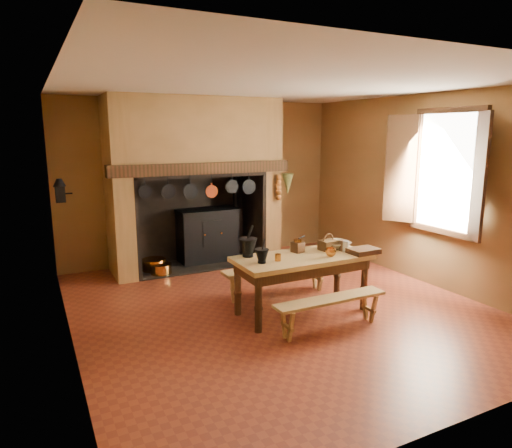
{
  "coord_description": "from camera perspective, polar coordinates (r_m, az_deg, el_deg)",
  "views": [
    {
      "loc": [
        -2.78,
        -4.9,
        2.25
      ],
      "look_at": [
        -0.17,
        0.3,
        1.07
      ],
      "focal_mm": 32.0,
      "sensor_mm": 36.0,
      "label": 1
    }
  ],
  "objects": [
    {
      "name": "bench_back",
      "position": [
        6.31,
        2.79,
        -6.2
      ],
      "size": [
        1.6,
        0.28,
        0.45
      ],
      "color": "tan",
      "rests_on": "floor"
    },
    {
      "name": "iron_range",
      "position": [
        8.04,
        -6.04,
        -1.3
      ],
      "size": [
        1.12,
        0.55,
        1.6
      ],
      "color": "black",
      "rests_on": "floor"
    },
    {
      "name": "glass_jar",
      "position": [
        5.96,
        11.16,
        -2.74
      ],
      "size": [
        0.09,
        0.09,
        0.14
      ],
      "primitive_type": "cylinder",
      "rotation": [
        0.0,
        0.0,
        0.17
      ],
      "color": "beige",
      "rests_on": "work_table"
    },
    {
      "name": "wall_front",
      "position": [
        3.62,
        24.9,
        -3.2
      ],
      "size": [
        5.0,
        0.02,
        2.8
      ],
      "primitive_type": "cube",
      "color": "olive",
      "rests_on": "floor"
    },
    {
      "name": "brass_mug_a",
      "position": [
        5.45,
        2.75,
        -4.2
      ],
      "size": [
        0.08,
        0.08,
        0.08
      ],
      "primitive_type": "cylinder",
      "rotation": [
        0.0,
        0.0,
        0.07
      ],
      "color": "#B26F29",
      "rests_on": "work_table"
    },
    {
      "name": "onion_string",
      "position": [
        7.74,
        2.83,
        4.61
      ],
      "size": [
        0.12,
        0.1,
        0.46
      ],
      "primitive_type": null,
      "color": "#9F581D",
      "rests_on": "chimney_breast"
    },
    {
      "name": "chimney_breast",
      "position": [
        7.64,
        -7.71,
        8.06
      ],
      "size": [
        2.95,
        0.96,
        2.8
      ],
      "color": "olive",
      "rests_on": "floor"
    },
    {
      "name": "wooden_tray",
      "position": [
        5.93,
        13.29,
        -3.28
      ],
      "size": [
        0.37,
        0.27,
        0.06
      ],
      "primitive_type": "cube",
      "rotation": [
        0.0,
        0.0,
        0.02
      ],
      "color": "#362011",
      "rests_on": "work_table"
    },
    {
      "name": "mixing_bowl",
      "position": [
        6.13,
        9.93,
        -2.55
      ],
      "size": [
        0.38,
        0.38,
        0.09
      ],
      "primitive_type": "imported",
      "rotation": [
        0.0,
        0.0,
        0.05
      ],
      "color": "beige",
      "rests_on": "work_table"
    },
    {
      "name": "herb_bunch",
      "position": [
        7.83,
        3.98,
        5.04
      ],
      "size": [
        0.2,
        0.2,
        0.35
      ],
      "primitive_type": "cone",
      "rotation": [
        3.14,
        0.0,
        0.0
      ],
      "color": "#555E2C",
      "rests_on": "chimney_breast"
    },
    {
      "name": "bench_front",
      "position": [
        5.36,
        9.29,
        -10.08
      ],
      "size": [
        1.4,
        0.25,
        0.39
      ],
      "color": "tan",
      "rests_on": "floor"
    },
    {
      "name": "ceiling",
      "position": [
        5.66,
        3.05,
        17.02
      ],
      "size": [
        5.5,
        5.5,
        0.0
      ],
      "primitive_type": "plane",
      "rotation": [
        3.14,
        0.0,
        0.0
      ],
      "color": "silver",
      "rests_on": "back_wall"
    },
    {
      "name": "wall_right",
      "position": [
        7.26,
        20.41,
        4.01
      ],
      "size": [
        0.02,
        5.5,
        2.8
      ],
      "primitive_type": "cube",
      "color": "olive",
      "rests_on": "floor"
    },
    {
      "name": "coffee_grinder",
      "position": [
        5.85,
        5.24,
        -2.77
      ],
      "size": [
        0.19,
        0.16,
        0.21
      ],
      "rotation": [
        0.0,
        0.0,
        0.27
      ],
      "color": "#362011",
      "rests_on": "work_table"
    },
    {
      "name": "back_wall",
      "position": [
        8.19,
        -6.65,
        5.41
      ],
      "size": [
        5.0,
        0.02,
        2.8
      ],
      "primitive_type": "cube",
      "color": "olive",
      "rests_on": "floor"
    },
    {
      "name": "floor",
      "position": [
        6.07,
        2.77,
        -10.32
      ],
      "size": [
        5.5,
        5.5,
        0.0
      ],
      "primitive_type": "plane",
      "color": "maroon",
      "rests_on": "ground"
    },
    {
      "name": "mortar_small",
      "position": [
        5.34,
        0.74,
        -3.92
      ],
      "size": [
        0.17,
        0.17,
        0.28
      ],
      "rotation": [
        0.0,
        0.0,
        0.36
      ],
      "color": "black",
      "rests_on": "work_table"
    },
    {
      "name": "wicker_basket",
      "position": [
        6.01,
        9.01,
        -2.55
      ],
      "size": [
        0.25,
        0.2,
        0.22
      ],
      "rotation": [
        0.0,
        0.0,
        0.14
      ],
      "color": "#543919",
      "rests_on": "work_table"
    },
    {
      "name": "mortar_large",
      "position": [
        5.6,
        -1.02,
        -2.82
      ],
      "size": [
        0.23,
        0.23,
        0.39
      ],
      "rotation": [
        0.0,
        0.0,
        -0.35
      ],
      "color": "black",
      "rests_on": "work_table"
    },
    {
      "name": "window",
      "position": [
        6.85,
        22.15,
        6.01
      ],
      "size": [
        0.39,
        1.75,
        1.76
      ],
      "color": "white",
      "rests_on": "wall_right"
    },
    {
      "name": "wall_left",
      "position": [
        4.98,
        -22.99,
        0.73
      ],
      "size": [
        0.02,
        5.5,
        2.8
      ],
      "primitive_type": "cube",
      "color": "olive",
      "rests_on": "floor"
    },
    {
      "name": "hearth_pans",
      "position": [
        7.64,
        -12.48,
        -5.21
      ],
      "size": [
        0.51,
        0.62,
        0.2
      ],
      "color": "#B26F29",
      "rests_on": "floor"
    },
    {
      "name": "work_table",
      "position": [
        5.73,
        5.81,
        -5.09
      ],
      "size": [
        1.71,
        0.76,
        0.74
      ],
      "color": "tan",
      "rests_on": "floor"
    },
    {
      "name": "hanging_pans",
      "position": [
        7.2,
        -6.61,
        4.28
      ],
      "size": [
        1.92,
        0.29,
        0.27
      ],
      "color": "black",
      "rests_on": "chimney_breast"
    },
    {
      "name": "brass_cup",
      "position": [
        5.71,
        9.33,
        -3.5
      ],
      "size": [
        0.16,
        0.16,
        0.1
      ],
      "primitive_type": "imported",
      "rotation": [
        0.0,
        0.0,
        -0.29
      ],
      "color": "#B26F29",
      "rests_on": "work_table"
    },
    {
      "name": "stoneware_crock",
      "position": [
        6.01,
        10.86,
        -2.64
      ],
      "size": [
        0.12,
        0.12,
        0.14
      ],
      "primitive_type": "cylinder",
      "rotation": [
        0.0,
        0.0,
        -0.14
      ],
      "color": "brown",
      "rests_on": "work_table"
    },
    {
      "name": "wall_coffee_mill",
      "position": [
        6.5,
        -23.32,
        4.05
      ],
      "size": [
        0.23,
        0.16,
        0.31
      ],
      "color": "black",
      "rests_on": "wall_left"
    },
    {
      "name": "brass_mug_b",
      "position": [
        5.85,
        5.13,
        -3.16
      ],
      "size": [
        0.08,
        0.08,
        0.08
      ],
      "primitive_type": "cylinder",
      "rotation": [
        0.0,
        0.0,
        0.12
      ],
      "color": "#B26F29",
      "rests_on": "work_table"
    }
  ]
}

